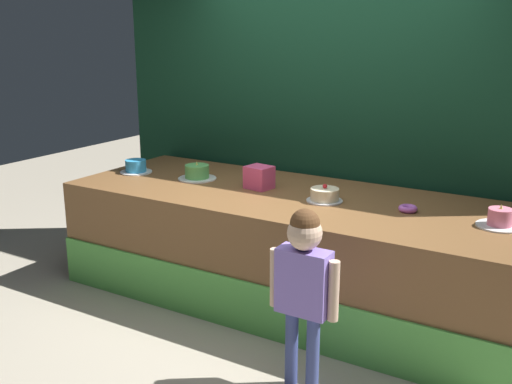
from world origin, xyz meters
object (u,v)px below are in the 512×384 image
cake_far_right (500,219)px  cake_far_left (136,167)px  pink_box (259,177)px  cake_center_right (325,195)px  cake_center_left (197,173)px  child_figure (304,276)px  donut (408,209)px

cake_far_right → cake_far_left: bearing=-178.8°
pink_box → cake_center_right: size_ratio=0.73×
pink_box → cake_far_right: bearing=-1.0°
cake_far_right → cake_center_left: bearing=179.5°
child_figure → cake_center_left: bearing=144.6°
cake_far_left → cake_center_left: cake_center_left is taller
cake_far_left → cake_center_left: size_ratio=0.87×
child_figure → pink_box: size_ratio=5.75×
donut → cake_far_left: 2.35m
child_figure → donut: size_ratio=8.67×
cake_far_left → pink_box: bearing=4.5°
donut → cake_far_left: cake_far_left is taller
donut → cake_far_left: (-2.35, -0.08, 0.03)m
cake_center_left → cake_center_right: size_ratio=1.21×
cake_center_left → cake_far_right: (2.35, -0.02, -0.00)m
cake_center_right → pink_box: bearing=173.0°
child_figure → cake_center_left: (-1.52, 1.08, 0.18)m
cake_center_right → donut: bearing=6.1°
donut → cake_center_left: 1.76m
cake_far_left → cake_far_right: cake_far_right is taller
donut → cake_far_right: (0.59, -0.02, 0.03)m
child_figure → pink_box: 1.45m
child_figure → cake_far_left: bearing=154.7°
child_figure → donut: 1.12m
donut → cake_center_left: bearing=180.0°
pink_box → cake_center_left: size_ratio=0.60×
donut → cake_center_left: (-1.76, 0.00, 0.03)m
cake_far_right → child_figure: bearing=-128.2°
cake_far_left → cake_far_right: bearing=1.2°
pink_box → cake_far_right: 1.77m
child_figure → cake_far_right: size_ratio=3.88×
pink_box → cake_center_left: pink_box is taller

